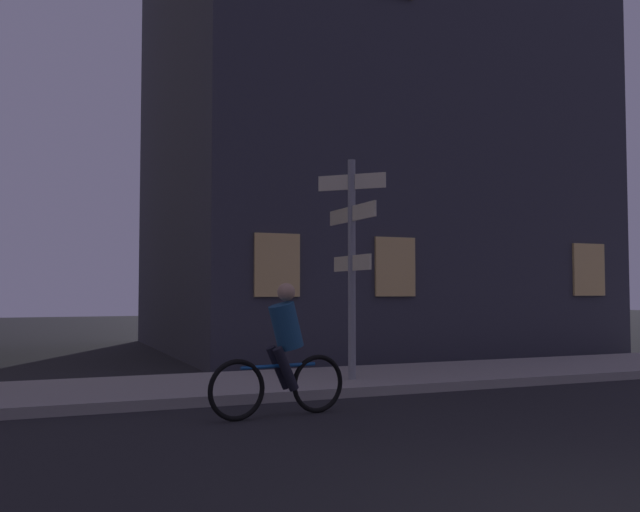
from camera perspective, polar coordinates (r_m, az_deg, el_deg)
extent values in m
cube|color=#9E9991|center=(11.13, -2.70, -10.30)|extent=(40.00, 2.65, 0.14)
cylinder|color=gray|center=(10.99, 2.60, -1.04)|extent=(0.12, 0.12, 3.44)
cube|color=beige|center=(11.12, 2.59, 6.04)|extent=(0.82, 0.82, 0.24)
cube|color=beige|center=(11.05, 2.59, 3.45)|extent=(0.03, 1.65, 0.24)
cube|color=beige|center=(11.00, 2.60, -0.58)|extent=(0.03, 1.32, 0.24)
torus|color=black|center=(8.35, -6.79, -10.78)|extent=(0.72, 0.16, 0.72)
torus|color=black|center=(8.86, -0.18, -10.34)|extent=(0.72, 0.16, 0.72)
cylinder|color=#1959A5|center=(8.56, -3.38, -8.91)|extent=(1.00, 0.19, 0.04)
cylinder|color=navy|center=(8.57, -2.78, -5.72)|extent=(0.49, 0.38, 0.61)
sphere|color=tan|center=(8.56, -2.77, -2.95)|extent=(0.22, 0.22, 0.22)
cylinder|color=black|center=(8.51, -2.80, -9.16)|extent=(0.36, 0.17, 0.55)
cylinder|color=black|center=(8.67, -3.36, -9.04)|extent=(0.36, 0.17, 0.55)
cube|color=#F2C672|center=(13.24, -3.51, -0.74)|extent=(0.90, 0.06, 1.20)
cube|color=#F2C672|center=(14.26, 6.14, -0.88)|extent=(0.90, 0.06, 1.20)
cube|color=#F2C672|center=(17.27, 21.03, -1.04)|extent=(0.90, 0.06, 1.20)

